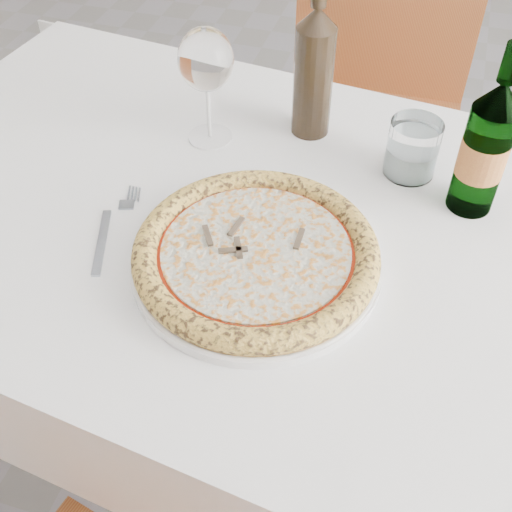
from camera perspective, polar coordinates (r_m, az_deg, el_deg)
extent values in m
cube|color=slate|center=(1.54, -0.50, -20.95)|extent=(5.00, 6.00, 0.02)
cube|color=brown|center=(0.98, 1.68, 2.13)|extent=(1.40, 0.91, 0.04)
cube|color=white|center=(0.96, 1.71, 3.12)|extent=(1.47, 0.98, 0.01)
cube|color=white|center=(1.34, 6.28, 10.78)|extent=(1.38, 0.01, 0.22)
cube|color=white|center=(0.83, -6.51, -21.58)|extent=(1.38, 0.01, 0.22)
cylinder|color=brown|center=(1.64, -16.13, 3.90)|extent=(0.06, 0.06, 0.71)
cube|color=brown|center=(1.68, 9.53, 10.50)|extent=(0.47, 0.47, 0.04)
cube|color=brown|center=(1.74, 11.68, 20.99)|extent=(0.46, 0.05, 0.46)
cylinder|color=brown|center=(1.98, 15.23, 6.96)|extent=(0.04, 0.04, 0.43)
cylinder|color=brown|center=(1.68, 14.15, -1.04)|extent=(0.04, 0.04, 0.43)
cylinder|color=brown|center=(2.00, 3.99, 9.06)|extent=(0.04, 0.04, 0.43)
cylinder|color=brown|center=(1.70, 1.08, 1.49)|extent=(0.04, 0.04, 0.43)
cylinder|color=white|center=(0.88, 0.00, -0.59)|extent=(0.34, 0.34, 0.01)
torus|color=white|center=(0.88, 0.00, -0.36)|extent=(0.34, 0.34, 0.01)
cylinder|color=#E8AE67|center=(0.87, 0.00, 0.00)|extent=(0.33, 0.33, 0.01)
torus|color=gold|center=(0.87, 0.00, 0.37)|extent=(0.34, 0.34, 0.04)
cylinder|color=#AF1408|center=(0.87, 0.00, 0.37)|extent=(0.28, 0.28, 0.00)
cylinder|color=beige|center=(0.87, 0.00, 0.51)|extent=(0.26, 0.26, 0.00)
cube|color=brown|center=(0.86, 2.10, 0.28)|extent=(0.04, 0.01, 0.00)
cube|color=brown|center=(0.90, 1.93, 2.69)|extent=(0.02, 0.04, 0.00)
cube|color=brown|center=(0.91, -2.82, 3.31)|extent=(0.04, 0.03, 0.00)
cube|color=brown|center=(0.86, -2.46, 0.11)|extent=(0.04, 0.03, 0.00)
cube|color=brown|center=(0.82, 0.10, -2.18)|extent=(0.02, 0.04, 0.00)
cube|color=#909AA7|center=(0.95, -13.51, 1.28)|extent=(0.05, 0.13, 0.00)
cube|color=#909AA7|center=(1.00, -11.49, 4.39)|extent=(0.03, 0.03, 0.00)
cylinder|color=#909AA7|center=(1.02, -11.33, 5.39)|extent=(0.00, 0.03, 0.00)
cylinder|color=#909AA7|center=(1.02, -11.04, 5.34)|extent=(0.00, 0.03, 0.00)
cylinder|color=#909AA7|center=(1.01, -10.74, 5.29)|extent=(0.00, 0.03, 0.00)
cylinder|color=#909AA7|center=(1.01, -10.45, 5.23)|extent=(0.00, 0.03, 0.00)
cylinder|color=white|center=(1.12, -4.08, 10.52)|extent=(0.08, 0.08, 0.00)
cylinder|color=white|center=(1.09, -4.22, 12.76)|extent=(0.01, 0.01, 0.10)
ellipsoid|color=white|center=(1.05, -4.50, 17.02)|extent=(0.09, 0.09, 0.10)
cylinder|color=white|center=(1.05, 13.75, 9.28)|extent=(0.08, 0.08, 0.09)
cylinder|color=silver|center=(1.06, 13.54, 8.31)|extent=(0.07, 0.07, 0.04)
cylinder|color=#245823|center=(0.98, 19.41, 8.03)|extent=(0.07, 0.07, 0.17)
cone|color=#245823|center=(0.93, 20.99, 13.15)|extent=(0.07, 0.07, 0.04)
cylinder|color=#245823|center=(0.91, 21.78, 15.65)|extent=(0.03, 0.03, 0.05)
cylinder|color=gold|center=(0.98, 19.48, 8.28)|extent=(0.07, 0.07, 0.06)
cylinder|color=black|center=(1.09, 5.09, 15.14)|extent=(0.07, 0.07, 0.19)
cone|color=black|center=(1.04, 5.50, 20.37)|extent=(0.07, 0.07, 0.03)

